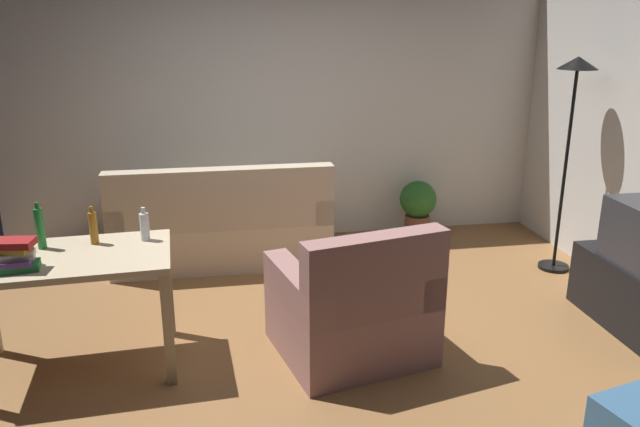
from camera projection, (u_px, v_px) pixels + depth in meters
name	position (u px, v px, depth m)	size (l,w,h in m)	color
ground_plane	(318.00, 342.00, 4.31)	(5.20, 4.40, 0.02)	olive
wall_rear	(279.00, 100.00, 5.96)	(5.20, 0.10, 2.70)	silver
couch	(222.00, 228.00, 5.61)	(1.89, 0.84, 0.92)	beige
torchiere_lamp	(573.00, 107.00, 5.09)	(0.32, 0.32, 1.81)	black
desk	(69.00, 272.00, 3.79)	(1.24, 0.77, 0.76)	#C6B28E
potted_plant	(418.00, 205.00, 6.21)	(0.36, 0.36, 0.57)	brown
armchair	(354.00, 310.00, 4.04)	(1.06, 1.02, 0.92)	#996B66
bottle_green	(40.00, 228.00, 3.82)	(0.05, 0.05, 0.29)	#1E722D
bottle_amber	(93.00, 228.00, 3.91)	(0.05, 0.05, 0.24)	#9E6019
bottle_clear	(145.00, 226.00, 3.98)	(0.06, 0.06, 0.22)	silver
book_stack	(14.00, 255.00, 3.51)	(0.26, 0.18, 0.18)	#236B33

